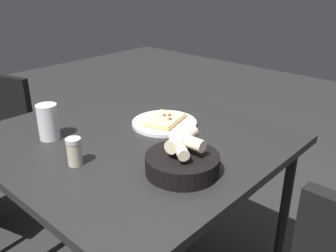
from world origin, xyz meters
The scene contains 5 objects.
dining_table centered at (0.00, 0.00, 0.69)m, with size 1.03×0.97×0.76m.
pizza_plate centered at (-0.01, -0.17, 0.77)m, with size 0.26×0.26×0.04m.
bread_basket centered at (-0.31, 0.07, 0.80)m, with size 0.23×0.23×0.12m.
beer_glass centered at (0.21, 0.22, 0.82)m, with size 0.08×0.08×0.13m.
pepper_shaker centered at (-0.03, 0.27, 0.80)m, with size 0.05×0.05×0.09m.
Camera 1 is at (-0.94, 0.83, 1.33)m, focal length 38.84 mm.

